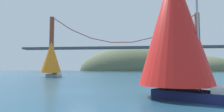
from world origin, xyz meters
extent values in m
plane|color=navy|center=(0.00, 0.00, 0.00)|extent=(360.00, 360.00, 0.00)
ellipsoid|color=#5B6647|center=(60.00, 135.00, 0.00)|extent=(56.21, 44.00, 24.14)
ellipsoid|color=#5B6647|center=(5.00, 135.00, 0.00)|extent=(83.41, 44.00, 38.30)
cylinder|color=brown|center=(-44.87, 95.00, 17.54)|extent=(2.80, 2.80, 35.09)
cylinder|color=brown|center=(44.87, 95.00, 17.54)|extent=(2.80, 2.80, 35.09)
cube|color=#47474C|center=(0.00, 95.00, 14.80)|extent=(125.75, 6.00, 1.20)
cylinder|color=brown|center=(-38.46, 95.00, 30.85)|extent=(13.10, 0.50, 8.89)
cylinder|color=brown|center=(-25.64, 95.00, 23.80)|extent=(13.02, 0.50, 6.10)
cylinder|color=brown|center=(-12.82, 95.00, 19.56)|extent=(12.93, 0.50, 3.31)
cylinder|color=brown|center=(0.00, 95.00, 18.15)|extent=(12.82, 0.50, 0.50)
cylinder|color=brown|center=(12.82, 95.00, 19.56)|extent=(12.93, 0.50, 3.31)
cylinder|color=brown|center=(25.64, 95.00, 23.80)|extent=(13.02, 0.50, 6.10)
cylinder|color=brown|center=(38.46, 95.00, 30.85)|extent=(13.10, 0.50, 8.89)
cube|color=#B7B2A8|center=(-13.76, 26.46, 0.39)|extent=(1.58, 6.26, 0.78)
cube|color=beige|center=(-13.77, 27.59, 0.96)|extent=(1.18, 2.01, 0.36)
cylinder|color=#B2B2B7|center=(-13.76, 25.84, 4.75)|extent=(0.14, 0.14, 7.95)
cone|color=orange|center=(-13.75, 24.46, 4.70)|extent=(4.69, 4.69, 7.25)
cube|color=#191E4C|center=(9.38, -4.50, 0.29)|extent=(7.13, 6.32, 0.57)
cylinder|color=#B2B2B7|center=(8.81, -4.05, 5.50)|extent=(0.14, 0.14, 9.85)
cone|color=red|center=(7.55, -3.04, 5.24)|extent=(7.20, 7.20, 8.73)
camera|label=1|loc=(4.30, -16.37, 2.03)|focal=29.29mm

